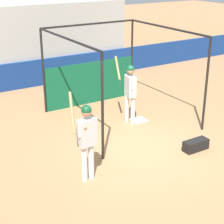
{
  "coord_description": "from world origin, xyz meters",
  "views": [
    {
      "loc": [
        -5.26,
        -7.01,
        4.57
      ],
      "look_at": [
        -0.59,
        0.56,
        1.0
      ],
      "focal_mm": 60.0,
      "sensor_mm": 36.0,
      "label": 1
    }
  ],
  "objects_px": {
    "player_waiting": "(87,136)",
    "equipment_bag": "(196,145)",
    "baseball": "(90,123)",
    "player_batter": "(130,88)"
  },
  "relations": [
    {
      "from": "equipment_bag",
      "to": "player_batter",
      "type": "bearing_deg",
      "value": 101.13
    },
    {
      "from": "player_waiting",
      "to": "player_batter",
      "type": "bearing_deg",
      "value": -146.03
    },
    {
      "from": "player_batter",
      "to": "equipment_bag",
      "type": "height_order",
      "value": "player_batter"
    },
    {
      "from": "player_waiting",
      "to": "equipment_bag",
      "type": "bearing_deg",
      "value": 170.04
    },
    {
      "from": "player_waiting",
      "to": "baseball",
      "type": "xyz_separation_m",
      "value": [
        1.53,
        2.73,
        -1.05
      ]
    },
    {
      "from": "baseball",
      "to": "player_waiting",
      "type": "bearing_deg",
      "value": -119.3
    },
    {
      "from": "player_waiting",
      "to": "equipment_bag",
      "type": "height_order",
      "value": "player_waiting"
    },
    {
      "from": "equipment_bag",
      "to": "baseball",
      "type": "bearing_deg",
      "value": 117.66
    },
    {
      "from": "equipment_bag",
      "to": "baseball",
      "type": "height_order",
      "value": "equipment_bag"
    },
    {
      "from": "baseball",
      "to": "equipment_bag",
      "type": "bearing_deg",
      "value": -62.34
    }
  ]
}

